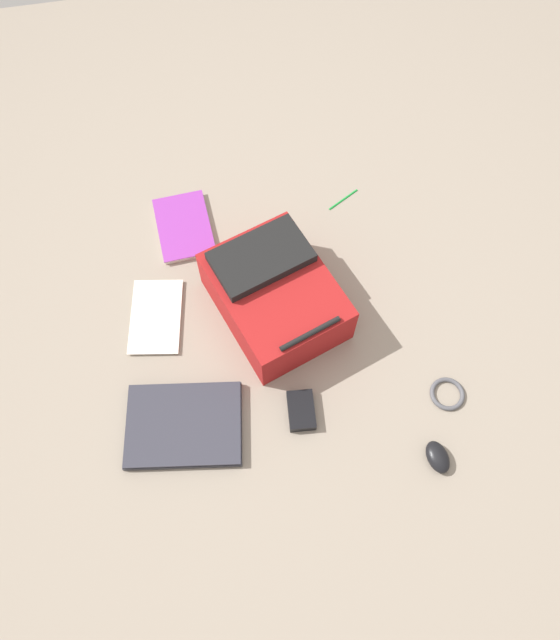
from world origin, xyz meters
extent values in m
plane|color=gray|center=(0.00, 0.00, 0.00)|extent=(3.53, 3.53, 0.00)
cube|color=maroon|center=(0.00, -0.07, 0.09)|extent=(0.46, 0.52, 0.17)
cube|color=black|center=(0.03, -0.16, 0.19)|extent=(0.34, 0.27, 0.03)
cylinder|color=black|center=(-0.07, 0.12, 0.18)|extent=(0.20, 0.08, 0.02)
cube|color=#24242C|center=(0.35, 0.27, 0.01)|extent=(0.38, 0.31, 0.02)
cube|color=#2D2D38|center=(0.35, 0.27, 0.03)|extent=(0.38, 0.30, 0.01)
cube|color=silver|center=(0.39, -0.11, 0.00)|extent=(0.20, 0.29, 0.01)
cube|color=silver|center=(0.39, -0.11, 0.01)|extent=(0.21, 0.30, 0.00)
cube|color=silver|center=(0.26, -0.45, 0.01)|extent=(0.19, 0.27, 0.02)
cube|color=purple|center=(0.26, -0.45, 0.02)|extent=(0.20, 0.28, 0.00)
ellipsoid|color=black|center=(-0.38, 0.51, 0.02)|extent=(0.08, 0.11, 0.04)
torus|color=#4C4C51|center=(-0.47, 0.32, 0.01)|extent=(0.11, 0.11, 0.01)
cube|color=black|center=(-0.01, 0.29, 0.02)|extent=(0.09, 0.13, 0.03)
cylinder|color=#198C33|center=(-0.33, -0.46, 0.00)|extent=(0.12, 0.07, 0.01)
camera|label=1|loc=(0.15, 0.79, 1.75)|focal=33.00mm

